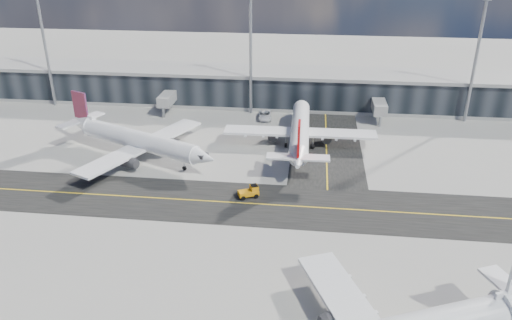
{
  "coord_description": "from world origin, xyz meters",
  "views": [
    {
      "loc": [
        14.7,
        -65.8,
        40.24
      ],
      "look_at": [
        5.73,
        10.09,
        5.0
      ],
      "focal_mm": 35.0,
      "sensor_mm": 36.0,
      "label": 1
    }
  ],
  "objects_px": {
    "airliner_redtail": "(300,131)",
    "service_van": "(265,115)",
    "airliner_af": "(137,140)",
    "baggage_tug": "(250,191)"
  },
  "relations": [
    {
      "from": "airliner_redtail",
      "to": "service_van",
      "type": "bearing_deg",
      "value": 117.81
    },
    {
      "from": "airliner_af",
      "to": "service_van",
      "type": "xyz_separation_m",
      "value": [
        22.36,
        24.36,
        -2.71
      ]
    },
    {
      "from": "airliner_af",
      "to": "service_van",
      "type": "height_order",
      "value": "airliner_af"
    },
    {
      "from": "service_van",
      "to": "baggage_tug",
      "type": "bearing_deg",
      "value": -94.14
    },
    {
      "from": "baggage_tug",
      "to": "airliner_redtail",
      "type": "bearing_deg",
      "value": 137.16
    },
    {
      "from": "baggage_tug",
      "to": "service_van",
      "type": "relative_size",
      "value": 0.59
    },
    {
      "from": "baggage_tug",
      "to": "service_van",
      "type": "distance_m",
      "value": 37.84
    },
    {
      "from": "airliner_redtail",
      "to": "service_van",
      "type": "xyz_separation_m",
      "value": [
        -8.71,
        15.96,
        -2.72
      ]
    },
    {
      "from": "airliner_af",
      "to": "airliner_redtail",
      "type": "distance_m",
      "value": 32.19
    },
    {
      "from": "airliner_af",
      "to": "service_van",
      "type": "distance_m",
      "value": 33.18
    }
  ]
}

